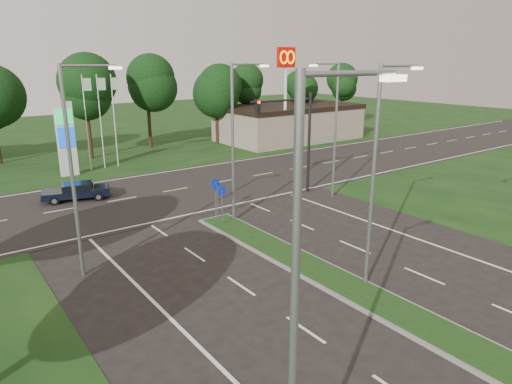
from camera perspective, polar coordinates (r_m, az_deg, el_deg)
ground at (r=16.88m, az=28.04°, el=-18.64°), size 160.00×160.00×0.00m
verge_far at (r=62.36m, az=-23.84°, el=6.37°), size 160.00×50.00×0.02m
cross_road at (r=33.37m, az=-11.57°, el=-0.04°), size 160.00×12.00×0.02m
median_kerb at (r=18.49m, az=16.67°, el=-13.90°), size 2.00×26.00×0.12m
commercial_building at (r=54.70m, az=4.17°, el=8.63°), size 16.00×9.00×4.00m
streetlight_median_near at (r=18.57m, az=14.91°, el=3.06°), size 2.53×0.22×9.00m
streetlight_median_far at (r=25.89m, az=-2.57°, el=7.17°), size 2.53×0.22×9.00m
streetlight_left_near at (r=8.24m, az=5.92°, el=-13.19°), size 2.53×0.22×9.00m
streetlight_left_far at (r=20.28m, az=-21.63°, el=3.54°), size 2.53×0.22×9.00m
streetlight_right_far at (r=30.86m, az=9.68°, el=8.41°), size 2.53×0.22×9.00m
traffic_signal at (r=31.25m, az=4.92°, el=7.88°), size 5.10×0.42×7.00m
median_signs at (r=26.43m, az=-4.76°, el=-0.17°), size 1.16×1.76×2.38m
gas_pylon at (r=39.89m, az=-22.39°, el=6.41°), size 5.80×1.26×8.00m
mcdonalds_sign at (r=48.59m, az=3.77°, el=14.78°), size 2.20×0.47×10.40m
treeline_far at (r=47.17m, az=-20.38°, el=12.39°), size 6.00×6.00×9.90m
navy_sedan at (r=33.05m, az=-21.50°, el=0.12°), size 4.57×2.85×1.17m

